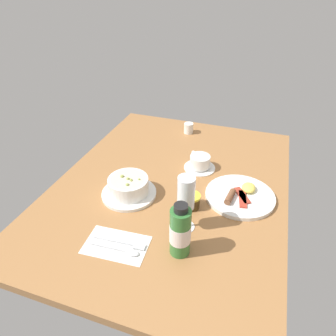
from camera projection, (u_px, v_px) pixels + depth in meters
The scene contains 9 objects.
ground_plane at pixel (171, 187), 115.03cm from camera, with size 110.00×84.00×3.00cm, color #9E6B3D.
porridge_bowl at pixel (129, 187), 106.76cm from camera, with size 19.47×19.47×7.72cm.
cutlery_setting at pixel (118, 245), 88.78cm from camera, with size 12.74×19.34×0.90cm.
coffee_cup at pixel (200, 162), 121.45cm from camera, with size 12.63×12.63×5.73cm.
creamer_jug at pixel (189, 128), 147.46cm from camera, with size 5.36×4.45×5.54cm.
wine_glass at pixel (186, 195), 88.36cm from camera, with size 6.24×6.24×18.95cm.
jam_jar at pixel (191, 201), 101.80cm from camera, with size 5.99×5.99×5.07cm.
sauce_bottle_green at pixel (180, 231), 82.80cm from camera, with size 5.98×5.98×17.36cm.
breakfast_plate at pixel (240, 196), 106.74cm from camera, with size 24.37×24.37×3.70cm.
Camera 1 is at (87.11, 28.30, 68.47)cm, focal length 32.38 mm.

